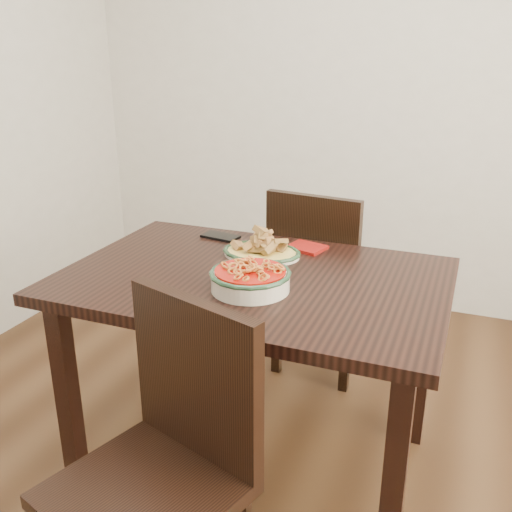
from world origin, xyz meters
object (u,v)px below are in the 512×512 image
at_px(chair_near, 168,453).
at_px(fish_plate, 262,244).
at_px(smartphone, 220,236).
at_px(chair_far, 320,275).
at_px(noodle_bowl, 250,277).
at_px(dining_table, 254,300).

bearing_deg(chair_near, fish_plate, 112.19).
bearing_deg(smartphone, chair_far, 58.08).
relative_size(fish_plate, noodle_bowl, 1.10).
bearing_deg(chair_far, smartphone, 56.12).
bearing_deg(chair_far, noodle_bowl, 96.08).
distance_m(dining_table, chair_far, 0.70).
height_order(chair_near, smartphone, chair_near).
xyz_separation_m(chair_far, noodle_bowl, (-0.01, -0.80, 0.29)).
xyz_separation_m(dining_table, chair_far, (0.05, 0.68, -0.16)).
height_order(noodle_bowl, smartphone, noodle_bowl).
height_order(chair_far, chair_near, same).
distance_m(fish_plate, noodle_bowl, 0.31).
xyz_separation_m(chair_near, smartphone, (-0.28, 0.94, 0.26)).
height_order(fish_plate, smartphone, fish_plate).
bearing_deg(smartphone, noodle_bowl, -45.98).
bearing_deg(dining_table, fish_plate, 103.11).
distance_m(dining_table, smartphone, 0.43).
bearing_deg(smartphone, fish_plate, -21.62).
bearing_deg(chair_near, dining_table, 109.48).
relative_size(chair_far, chair_near, 1.00).
relative_size(chair_far, fish_plate, 3.16).
height_order(chair_far, smartphone, chair_far).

